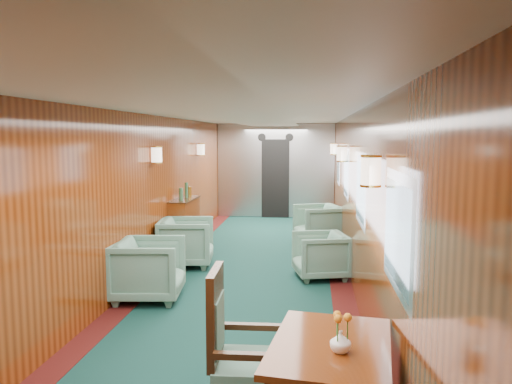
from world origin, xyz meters
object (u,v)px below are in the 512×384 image
(credenza, at_px, (184,225))
(armchair_right_near, at_px, (320,255))
(dining_table, at_px, (330,362))
(side_chair, at_px, (235,345))
(armchair_left_near, at_px, (149,269))
(armchair_left_far, at_px, (186,242))
(armchair_right_far, at_px, (318,224))

(credenza, relative_size, armchair_right_near, 1.69)
(dining_table, height_order, side_chair, side_chair)
(armchair_left_near, bearing_deg, credenza, -1.50)
(side_chair, xyz_separation_m, credenza, (-1.75, 5.34, -0.14))
(armchair_right_near, bearing_deg, side_chair, -23.10)
(dining_table, distance_m, armchair_left_far, 5.12)
(side_chair, xyz_separation_m, armchair_right_near, (0.65, 3.95, -0.30))
(side_chair, distance_m, armchair_right_near, 4.02)
(armchair_left_far, bearing_deg, dining_table, -162.86)
(credenza, xyz_separation_m, armchair_left_near, (0.21, -2.61, -0.11))
(dining_table, relative_size, armchair_right_near, 1.54)
(side_chair, relative_size, armchair_right_far, 1.42)
(armchair_left_near, distance_m, armchair_left_far, 1.68)
(dining_table, distance_m, credenza, 6.08)
(credenza, relative_size, armchair_right_far, 1.51)
(armchair_left_far, xyz_separation_m, armchair_right_far, (2.13, 1.98, -0.01))
(side_chair, bearing_deg, credenza, 105.97)
(armchair_left_far, bearing_deg, credenza, 8.83)
(armchair_left_near, xyz_separation_m, armchair_right_near, (2.19, 1.22, -0.06))
(armchair_right_near, bearing_deg, dining_table, -13.83)
(dining_table, height_order, armchair_left_far, dining_table)
(armchair_left_near, height_order, armchair_right_near, armchair_left_near)
(armchair_left_near, bearing_deg, armchair_right_far, -37.01)
(dining_table, relative_size, armchair_right_far, 1.37)
(credenza, bearing_deg, armchair_left_far, -73.74)
(credenza, distance_m, armchair_left_near, 2.62)
(dining_table, xyz_separation_m, side_chair, (-0.64, 0.24, -0.02))
(credenza, bearing_deg, armchair_left_near, -85.39)
(side_chair, bearing_deg, armchair_right_near, 78.52)
(credenza, xyz_separation_m, armchair_right_far, (2.40, 1.05, -0.12))
(side_chair, distance_m, armchair_right_far, 6.43)
(dining_table, height_order, armchair_right_near, dining_table)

